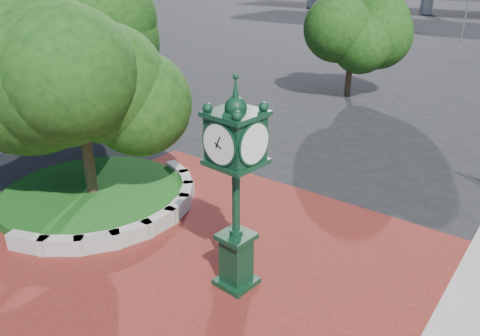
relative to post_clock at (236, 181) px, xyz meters
name	(u,v)px	position (x,y,z in m)	size (l,w,h in m)	color
ground	(205,250)	(-1.66, 0.68, -2.92)	(200.00, 200.00, 0.00)	black
plaza	(180,266)	(-1.66, -0.32, -2.90)	(12.00, 12.00, 0.04)	maroon
planter_wall	(139,214)	(-4.36, 0.68, -2.65)	(2.96, 6.77, 0.54)	#9E9B93
grass_bed	(94,196)	(-6.66, 0.68, -2.72)	(6.10, 6.10, 0.40)	#144814
tree_planter	(79,95)	(-6.66, 0.68, 0.80)	(5.20, 5.20, 6.33)	#38281C
tree_northwest	(65,39)	(-14.66, 5.68, 1.20)	(5.60, 5.60, 6.93)	#38281C
tree_street	(352,41)	(-5.66, 18.68, 0.32)	(4.40, 4.40, 5.45)	#38281C
post_clock	(236,181)	(0.00, 0.00, 0.00)	(1.19, 1.19, 5.32)	black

